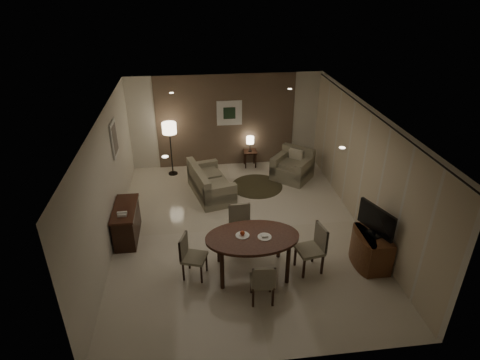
{
  "coord_description": "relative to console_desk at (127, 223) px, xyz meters",
  "views": [
    {
      "loc": [
        -0.95,
        -7.46,
        5.21
      ],
      "look_at": [
        0.0,
        0.2,
        1.15
      ],
      "focal_mm": 30.0,
      "sensor_mm": 36.0,
      "label": 1
    }
  ],
  "objects": [
    {
      "name": "art_back_canvas",
      "position": [
        2.59,
        3.44,
        1.23
      ],
      "size": [
        0.34,
        0.01,
        0.34
      ],
      "primitive_type": "cube",
      "color": "black",
      "rests_on": "wall_back"
    },
    {
      "name": "flat_tv",
      "position": [
        4.87,
        -1.5,
        0.65
      ],
      "size": [
        0.36,
        0.85,
        0.6
      ],
      "primitive_type": null,
      "rotation": [
        0.0,
        0.0,
        0.35
      ],
      "color": "black",
      "rests_on": "tv_cabinet"
    },
    {
      "name": "telephone",
      "position": [
        0.0,
        -0.3,
        0.43
      ],
      "size": [
        0.2,
        0.14,
        0.09
      ],
      "primitive_type": null,
      "color": "white",
      "rests_on": "console_desk"
    },
    {
      "name": "console_desk",
      "position": [
        0.0,
        0.0,
        0.0
      ],
      "size": [
        0.48,
        1.2,
        0.75
      ],
      "primitive_type": null,
      "color": "#4B2918",
      "rests_on": "floor"
    },
    {
      "name": "room_shell",
      "position": [
        2.49,
        0.4,
        0.98
      ],
      "size": [
        5.5,
        7.0,
        2.7
      ],
      "color": "beige",
      "rests_on": "ground"
    },
    {
      "name": "downlight_fr",
      "position": [
        3.89,
        1.8,
        2.31
      ],
      "size": [
        0.1,
        0.1,
        0.01
      ],
      "primitive_type": "cylinder",
      "color": "white",
      "rests_on": "ceiling"
    },
    {
      "name": "taupe_accent",
      "position": [
        2.49,
        3.48,
        0.98
      ],
      "size": [
        3.96,
        0.03,
        2.7
      ],
      "primitive_type": "cube",
      "color": "brown",
      "rests_on": "wall_back"
    },
    {
      "name": "table_lamp",
      "position": [
        3.17,
        3.25,
        0.35
      ],
      "size": [
        0.22,
        0.22,
        0.5
      ],
      "primitive_type": null,
      "color": "#FFEAC1",
      "rests_on": "side_table"
    },
    {
      "name": "art_back_frame",
      "position": [
        2.59,
        3.46,
        1.23
      ],
      "size": [
        0.72,
        0.03,
        0.72
      ],
      "primitive_type": "cube",
      "color": "silver",
      "rests_on": "wall_back"
    },
    {
      "name": "dining_table",
      "position": [
        2.52,
        -1.46,
        0.04
      ],
      "size": [
        1.76,
        1.1,
        0.82
      ],
      "primitive_type": null,
      "color": "#4B2918",
      "rests_on": "floor"
    },
    {
      "name": "side_table",
      "position": [
        3.17,
        3.25,
        -0.14
      ],
      "size": [
        0.38,
        0.38,
        0.48
      ],
      "primitive_type": null,
      "color": "black",
      "rests_on": "floor"
    },
    {
      "name": "chair_far",
      "position": [
        2.4,
        -0.72,
        0.11
      ],
      "size": [
        0.48,
        0.48,
        0.96
      ],
      "primitive_type": null,
      "rotation": [
        0.0,
        0.0,
        0.03
      ],
      "color": "gray",
      "rests_on": "floor"
    },
    {
      "name": "armchair",
      "position": [
        4.21,
        2.29,
        0.05
      ],
      "size": [
        1.3,
        1.3,
        0.84
      ],
      "primitive_type": null,
      "rotation": [
        0.0,
        0.0,
        -0.71
      ],
      "color": "gray",
      "rests_on": "floor"
    },
    {
      "name": "curtain_rod",
      "position": [
        5.17,
        0.0,
        2.27
      ],
      "size": [
        0.03,
        6.8,
        0.03
      ],
      "primitive_type": "cylinder",
      "rotation": [
        1.57,
        0.0,
        0.0
      ],
      "color": "black",
      "rests_on": "wall_right"
    },
    {
      "name": "chair_right",
      "position": [
        3.61,
        -1.53,
        0.11
      ],
      "size": [
        0.54,
        0.54,
        0.96
      ],
      "primitive_type": null,
      "rotation": [
        0.0,
        0.0,
        -1.39
      ],
      "color": "gray",
      "rests_on": "floor"
    },
    {
      "name": "downlight_fl",
      "position": [
        1.09,
        1.8,
        2.31
      ],
      "size": [
        0.1,
        0.1,
        0.01
      ],
      "primitive_type": "cylinder",
      "color": "white",
      "rests_on": "ceiling"
    },
    {
      "name": "sofa",
      "position": [
        1.92,
        1.67,
        0.01
      ],
      "size": [
        1.81,
        1.21,
        0.78
      ],
      "primitive_type": null,
      "rotation": [
        0.0,
        0.0,
        1.82
      ],
      "color": "gray",
      "rests_on": "floor"
    },
    {
      "name": "curtain_wall",
      "position": [
        5.17,
        0.0,
        0.95
      ],
      "size": [
        0.08,
        6.7,
        2.58
      ],
      "primitive_type": null,
      "color": "beige",
      "rests_on": "wall_right"
    },
    {
      "name": "napkin",
      "position": [
        2.74,
        -1.51,
        0.48
      ],
      "size": [
        0.12,
        0.08,
        0.03
      ],
      "primitive_type": "cube",
      "color": "white",
      "rests_on": "plate_b"
    },
    {
      "name": "round_rug",
      "position": [
        3.17,
        1.95,
        -0.37
      ],
      "size": [
        1.39,
        1.39,
        0.01
      ],
      "primitive_type": "cylinder",
      "color": "#463C27",
      "rests_on": "floor"
    },
    {
      "name": "plate_b",
      "position": [
        2.74,
        -1.51,
        0.46
      ],
      "size": [
        0.26,
        0.26,
        0.02
      ],
      "primitive_type": "cylinder",
      "color": "white",
      "rests_on": "dining_table"
    },
    {
      "name": "downlight_nl",
      "position": [
        1.09,
        -1.8,
        2.31
      ],
      "size": [
        0.1,
        0.1,
        0.01
      ],
      "primitive_type": "cylinder",
      "color": "white",
      "rests_on": "ceiling"
    },
    {
      "name": "plate_a",
      "position": [
        2.34,
        -1.41,
        0.46
      ],
      "size": [
        0.26,
        0.26,
        0.02
      ],
      "primitive_type": "cylinder",
      "color": "white",
      "rests_on": "dining_table"
    },
    {
      "name": "fruit_apple",
      "position": [
        2.34,
        -1.41,
        0.51
      ],
      "size": [
        0.09,
        0.09,
        0.09
      ],
      "primitive_type": "sphere",
      "color": "#A73113",
      "rests_on": "plate_a"
    },
    {
      "name": "art_left_canvas",
      "position": [
        -0.21,
        1.2,
        1.48
      ],
      "size": [
        0.01,
        0.46,
        0.64
      ],
      "primitive_type": "cube",
      "color": "gray",
      "rests_on": "wall_left"
    },
    {
      "name": "art_left_frame",
      "position": [
        -0.23,
        1.2,
        1.48
      ],
      "size": [
        0.03,
        0.6,
        0.8
      ],
      "primitive_type": "cube",
      "color": "silver",
      "rests_on": "wall_left"
    },
    {
      "name": "tv_cabinet",
      "position": [
        4.89,
        -1.5,
        -0.03
      ],
      "size": [
        0.48,
        0.9,
        0.7
      ],
      "primitive_type": null,
      "color": "brown",
      "rests_on": "floor"
    },
    {
      "name": "downlight_nr",
      "position": [
        3.89,
        -1.8,
        2.31
      ],
      "size": [
        0.1,
        0.1,
        0.01
      ],
      "primitive_type": "cylinder",
      "color": "white",
      "rests_on": "ceiling"
    },
    {
      "name": "chair_near",
      "position": [
        2.58,
        -2.21,
        0.05
      ],
      "size": [
        0.44,
        0.44,
        0.85
      ],
      "primitive_type": null,
      "rotation": [
        0.0,
        0.0,
        3.08
      ],
      "color": "gray",
      "rests_on": "floor"
    },
    {
      "name": "floor_lamp",
      "position": [
        0.89,
        2.99,
        0.4
      ],
      "size": [
        0.39,
        0.39,
        1.54
      ],
      "primitive_type": null,
      "color": "#FFE5B7",
      "rests_on": "floor"
    },
    {
      "name": "chair_left",
      "position": [
        1.43,
        -1.43,
        0.06
      ],
      "size": [
        0.54,
        0.54,
        0.87
      ],
      "primitive_type": null,
      "rotation": [
        0.0,
        0.0,
        1.25
      ],
      "color": "gray",
      "rests_on": "floor"
    }
  ]
}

